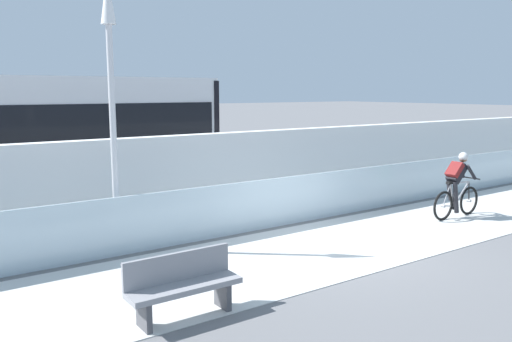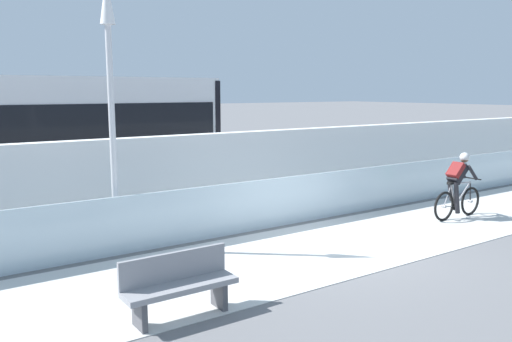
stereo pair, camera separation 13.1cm
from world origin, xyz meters
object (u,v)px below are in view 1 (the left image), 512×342
(lamp_post_antenna, at_px, (111,80))
(cyclist_on_bike, at_px, (457,186))
(tram, at_px, (3,139))
(bench, at_px, (183,284))

(lamp_post_antenna, bearing_deg, cyclist_on_bike, -15.45)
(cyclist_on_bike, relative_size, lamp_post_antenna, 0.34)
(tram, bearing_deg, bench, -84.29)
(cyclist_on_bike, distance_m, lamp_post_antenna, 8.45)
(cyclist_on_bike, bearing_deg, lamp_post_antenna, 164.55)
(bench, bearing_deg, tram, 95.71)
(tram, distance_m, lamp_post_antenna, 5.04)
(tram, height_order, bench, tram)
(tram, height_order, lamp_post_antenna, lamp_post_antenna)
(cyclist_on_bike, bearing_deg, tram, 142.52)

